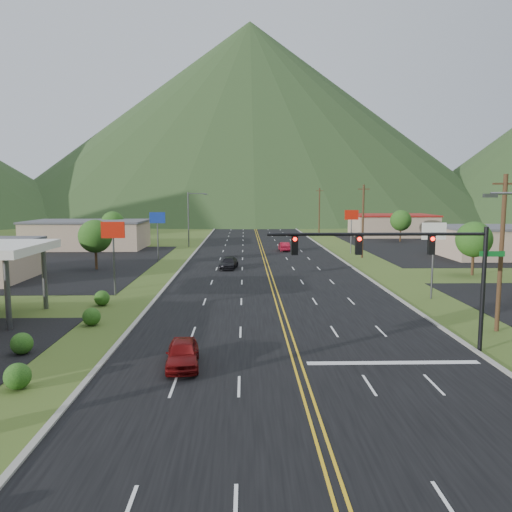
{
  "coord_description": "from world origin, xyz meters",
  "views": [
    {
      "loc": [
        -2.73,
        -12.89,
        8.79
      ],
      "look_at": [
        -1.93,
        21.34,
        4.5
      ],
      "focal_mm": 35.0,
      "sensor_mm": 36.0,
      "label": 1
    }
  ],
  "objects_px": {
    "car_dark_mid": "(229,264)",
    "traffic_signal": "(412,257)",
    "streetlight_west": "(190,216)",
    "car_red_far": "(284,247)",
    "car_red_near": "(183,354)"
  },
  "relations": [
    {
      "from": "car_dark_mid",
      "to": "traffic_signal",
      "type": "bearing_deg",
      "value": -62.37
    },
    {
      "from": "streetlight_west",
      "to": "car_red_far",
      "type": "height_order",
      "value": "streetlight_west"
    },
    {
      "from": "car_red_near",
      "to": "car_dark_mid",
      "type": "height_order",
      "value": "car_red_near"
    },
    {
      "from": "car_dark_mid",
      "to": "car_red_far",
      "type": "relative_size",
      "value": 1.07
    },
    {
      "from": "traffic_signal",
      "to": "car_red_near",
      "type": "relative_size",
      "value": 3.25
    },
    {
      "from": "streetlight_west",
      "to": "car_red_near",
      "type": "height_order",
      "value": "streetlight_west"
    },
    {
      "from": "car_dark_mid",
      "to": "car_red_far",
      "type": "xyz_separation_m",
      "value": [
        7.94,
        18.16,
        0.04
      ]
    },
    {
      "from": "traffic_signal",
      "to": "car_dark_mid",
      "type": "height_order",
      "value": "traffic_signal"
    },
    {
      "from": "traffic_signal",
      "to": "streetlight_west",
      "type": "height_order",
      "value": "streetlight_west"
    },
    {
      "from": "car_red_near",
      "to": "traffic_signal",
      "type": "bearing_deg",
      "value": 5.52
    },
    {
      "from": "car_red_far",
      "to": "streetlight_west",
      "type": "bearing_deg",
      "value": -26.48
    },
    {
      "from": "streetlight_west",
      "to": "car_red_near",
      "type": "xyz_separation_m",
      "value": [
        5.79,
        -58.28,
        -4.49
      ]
    },
    {
      "from": "traffic_signal",
      "to": "car_red_near",
      "type": "bearing_deg",
      "value": -169.56
    },
    {
      "from": "car_red_near",
      "to": "streetlight_west",
      "type": "bearing_deg",
      "value": 90.75
    },
    {
      "from": "car_red_near",
      "to": "car_red_far",
      "type": "height_order",
      "value": "car_red_near"
    }
  ]
}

